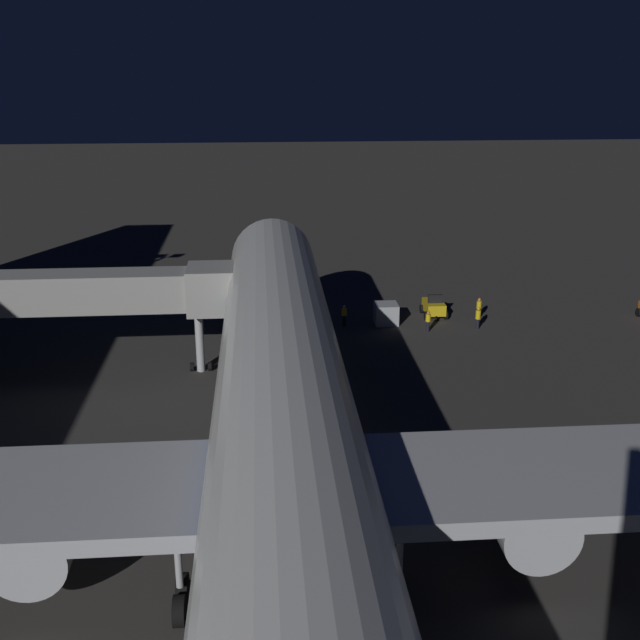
% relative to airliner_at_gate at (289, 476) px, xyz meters
% --- Properties ---
extents(ground_plane, '(320.00, 320.00, 0.00)m').
position_rel_airliner_at_gate_xyz_m(ground_plane, '(-0.00, -10.86, -5.67)').
color(ground_plane, '#383533').
extents(airliner_at_gate, '(52.37, 70.48, 19.84)m').
position_rel_airliner_at_gate_xyz_m(airliner_at_gate, '(0.00, 0.00, 0.00)').
color(airliner_at_gate, silver).
rests_on(airliner_at_gate, ground_plane).
extents(jet_bridge, '(22.02, 3.40, 7.29)m').
position_rel_airliner_at_gate_xyz_m(jet_bridge, '(11.82, -23.95, 0.09)').
color(jet_bridge, '#9E9E99').
rests_on(jet_bridge, ground_plane).
extents(baggage_tug_spare, '(1.86, 2.53, 1.95)m').
position_rel_airliner_at_gate_xyz_m(baggage_tug_spare, '(-13.19, -34.15, -4.89)').
color(baggage_tug_spare, yellow).
rests_on(baggage_tug_spare, ground_plane).
extents(baggage_container_mid_row, '(1.83, 1.82, 1.65)m').
position_rel_airliner_at_gate_xyz_m(baggage_container_mid_row, '(-8.97, -32.62, -4.84)').
color(baggage_container_mid_row, '#B7BABF').
rests_on(baggage_container_mid_row, ground_plane).
extents(ground_crew_near_nose_gear, '(0.40, 0.40, 1.75)m').
position_rel_airliner_at_gate_xyz_m(ground_crew_near_nose_gear, '(-5.58, -32.23, -4.70)').
color(ground_crew_near_nose_gear, black).
rests_on(ground_crew_near_nose_gear, ground_plane).
extents(ground_crew_by_belt_loader, '(0.40, 0.40, 1.70)m').
position_rel_airliner_at_gate_xyz_m(ground_crew_by_belt_loader, '(-11.92, -30.48, -4.74)').
color(ground_crew_by_belt_loader, black).
rests_on(ground_crew_by_belt_loader, ground_plane).
extents(ground_crew_marshaller_fwd, '(0.40, 0.40, 1.74)m').
position_rel_airliner_at_gate_xyz_m(ground_crew_marshaller_fwd, '(-16.72, -33.32, -4.71)').
color(ground_crew_marshaller_fwd, black).
rests_on(ground_crew_marshaller_fwd, ground_plane).
extents(ground_crew_under_port_wing, '(0.40, 0.40, 1.82)m').
position_rel_airliner_at_gate_xyz_m(ground_crew_under_port_wing, '(-15.93, -30.76, -4.66)').
color(ground_crew_under_port_wing, black).
rests_on(ground_crew_under_port_wing, ground_plane).
extents(traffic_cone_nose_port, '(0.36, 0.36, 0.55)m').
position_rel_airliner_at_gate_xyz_m(traffic_cone_nose_port, '(-2.20, -33.75, -5.39)').
color(traffic_cone_nose_port, orange).
rests_on(traffic_cone_nose_port, ground_plane).
extents(traffic_cone_nose_starboard, '(0.36, 0.36, 0.55)m').
position_rel_airliner_at_gate_xyz_m(traffic_cone_nose_starboard, '(2.20, -33.75, -5.39)').
color(traffic_cone_nose_starboard, orange).
rests_on(traffic_cone_nose_starboard, ground_plane).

